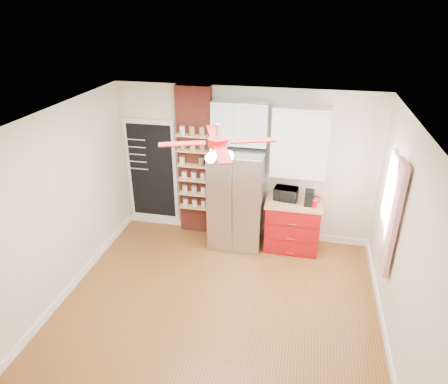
% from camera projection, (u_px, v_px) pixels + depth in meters
% --- Properties ---
extents(floor, '(4.50, 4.50, 0.00)m').
position_uv_depth(floor, '(219.00, 303.00, 5.76)').
color(floor, brown).
rests_on(floor, ground).
extents(ceiling, '(4.50, 4.50, 0.00)m').
position_uv_depth(ceiling, '(218.00, 120.00, 4.58)').
color(ceiling, white).
rests_on(ceiling, wall_back).
extents(wall_back, '(4.50, 0.02, 2.70)m').
position_uv_depth(wall_back, '(244.00, 165.00, 6.93)').
color(wall_back, beige).
rests_on(wall_back, floor).
extents(wall_front, '(4.50, 0.02, 2.70)m').
position_uv_depth(wall_front, '(167.00, 337.00, 3.41)').
color(wall_front, beige).
rests_on(wall_front, floor).
extents(wall_left, '(0.02, 4.00, 2.70)m').
position_uv_depth(wall_left, '(62.00, 205.00, 5.59)').
color(wall_left, beige).
rests_on(wall_left, floor).
extents(wall_right, '(0.02, 4.00, 2.70)m').
position_uv_depth(wall_right, '(403.00, 241.00, 4.74)').
color(wall_right, beige).
rests_on(wall_right, floor).
extents(chalkboard, '(0.95, 0.05, 1.95)m').
position_uv_depth(chalkboard, '(152.00, 171.00, 7.32)').
color(chalkboard, white).
rests_on(chalkboard, wall_back).
extents(brick_pillar, '(0.60, 0.16, 2.70)m').
position_uv_depth(brick_pillar, '(195.00, 163.00, 7.02)').
color(brick_pillar, maroon).
rests_on(brick_pillar, floor).
extents(fridge, '(0.90, 0.70, 1.75)m').
position_uv_depth(fridge, '(237.00, 199.00, 6.82)').
color(fridge, '#A6A6AA').
rests_on(fridge, floor).
extents(upper_glass_cabinet, '(0.90, 0.35, 0.70)m').
position_uv_depth(upper_glass_cabinet, '(240.00, 123.00, 6.44)').
color(upper_glass_cabinet, white).
rests_on(upper_glass_cabinet, wall_back).
extents(red_cabinet, '(0.94, 0.64, 0.90)m').
position_uv_depth(red_cabinet, '(292.00, 225.00, 6.87)').
color(red_cabinet, '#9C0A0D').
rests_on(red_cabinet, floor).
extents(upper_shelf_unit, '(0.90, 0.30, 1.15)m').
position_uv_depth(upper_shelf_unit, '(300.00, 143.00, 6.39)').
color(upper_shelf_unit, white).
rests_on(upper_shelf_unit, wall_back).
extents(window, '(0.04, 0.75, 1.05)m').
position_uv_depth(window, '(392.00, 194.00, 5.45)').
color(window, white).
rests_on(window, wall_right).
extents(curtain, '(0.06, 0.40, 1.55)m').
position_uv_depth(curtain, '(393.00, 219.00, 5.02)').
color(curtain, '#AA1617').
rests_on(curtain, wall_right).
extents(ceiling_fan, '(1.40, 1.40, 0.44)m').
position_uv_depth(ceiling_fan, '(218.00, 143.00, 4.70)').
color(ceiling_fan, silver).
rests_on(ceiling_fan, ceiling).
extents(toaster_oven, '(0.41, 0.30, 0.21)m').
position_uv_depth(toaster_oven, '(286.00, 194.00, 6.69)').
color(toaster_oven, black).
rests_on(toaster_oven, red_cabinet).
extents(coffee_maker, '(0.15, 0.18, 0.26)m').
position_uv_depth(coffee_maker, '(309.00, 198.00, 6.50)').
color(coffee_maker, black).
rests_on(coffee_maker, red_cabinet).
extents(canister_left, '(0.13, 0.13, 0.13)m').
position_uv_depth(canister_left, '(315.00, 203.00, 6.46)').
color(canister_left, '#A30911').
rests_on(canister_left, red_cabinet).
extents(canister_right, '(0.13, 0.13, 0.13)m').
position_uv_depth(canister_right, '(317.00, 198.00, 6.63)').
color(canister_right, red).
rests_on(canister_right, red_cabinet).
extents(pantry_jar_oats, '(0.12, 0.12, 0.13)m').
position_uv_depth(pantry_jar_oats, '(182.00, 161.00, 6.89)').
color(pantry_jar_oats, beige).
rests_on(pantry_jar_oats, brick_pillar).
extents(pantry_jar_beans, '(0.12, 0.12, 0.13)m').
position_uv_depth(pantry_jar_beans, '(201.00, 162.00, 6.81)').
color(pantry_jar_beans, brown).
rests_on(pantry_jar_beans, brick_pillar).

